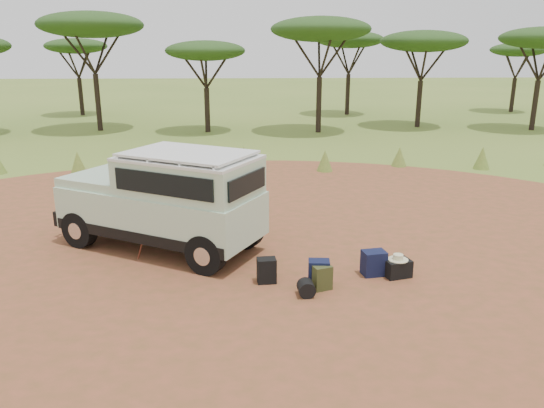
{
  "coord_description": "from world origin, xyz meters",
  "views": [
    {
      "loc": [
        0.11,
        -10.78,
        4.45
      ],
      "look_at": [
        0.67,
        0.82,
        1.0
      ],
      "focal_mm": 35.0,
      "sensor_mm": 36.0,
      "label": 1
    }
  ],
  "objects_px": {
    "backpack_navy": "(319,273)",
    "duffel_navy": "(374,263)",
    "walking_staff": "(145,231)",
    "hard_case": "(397,268)",
    "backpack_black": "(267,271)",
    "safari_vehicle": "(166,202)",
    "backpack_olive": "(322,278)"
  },
  "relations": [
    {
      "from": "backpack_navy",
      "to": "backpack_black",
      "type": "bearing_deg",
      "value": 174.14
    },
    {
      "from": "walking_staff",
      "to": "backpack_navy",
      "type": "xyz_separation_m",
      "value": [
        3.54,
        -1.44,
        -0.42
      ]
    },
    {
      "from": "backpack_black",
      "to": "hard_case",
      "type": "relative_size",
      "value": 0.98
    },
    {
      "from": "backpack_navy",
      "to": "duffel_navy",
      "type": "xyz_separation_m",
      "value": [
        1.18,
        0.45,
        -0.01
      ]
    },
    {
      "from": "hard_case",
      "to": "backpack_navy",
      "type": "bearing_deg",
      "value": 176.37
    },
    {
      "from": "walking_staff",
      "to": "duffel_navy",
      "type": "relative_size",
      "value": 2.82
    },
    {
      "from": "safari_vehicle",
      "to": "backpack_black",
      "type": "height_order",
      "value": "safari_vehicle"
    },
    {
      "from": "backpack_navy",
      "to": "backpack_olive",
      "type": "relative_size",
      "value": 1.1
    },
    {
      "from": "safari_vehicle",
      "to": "duffel_navy",
      "type": "bearing_deg",
      "value": 7.82
    },
    {
      "from": "walking_staff",
      "to": "backpack_black",
      "type": "relative_size",
      "value": 2.88
    },
    {
      "from": "walking_staff",
      "to": "backpack_black",
      "type": "bearing_deg",
      "value": -94.49
    },
    {
      "from": "walking_staff",
      "to": "duffel_navy",
      "type": "distance_m",
      "value": 4.84
    },
    {
      "from": "walking_staff",
      "to": "hard_case",
      "type": "height_order",
      "value": "walking_staff"
    },
    {
      "from": "walking_staff",
      "to": "backpack_olive",
      "type": "xyz_separation_m",
      "value": [
        3.58,
        -1.6,
        -0.45
      ]
    },
    {
      "from": "walking_staff",
      "to": "duffel_navy",
      "type": "bearing_deg",
      "value": -80.26
    },
    {
      "from": "safari_vehicle",
      "to": "backpack_black",
      "type": "distance_m",
      "value": 3.05
    },
    {
      "from": "safari_vehicle",
      "to": "duffel_navy",
      "type": "distance_m",
      "value": 4.76
    },
    {
      "from": "safari_vehicle",
      "to": "walking_staff",
      "type": "height_order",
      "value": "safari_vehicle"
    },
    {
      "from": "backpack_olive",
      "to": "hard_case",
      "type": "distance_m",
      "value": 1.68
    },
    {
      "from": "walking_staff",
      "to": "hard_case",
      "type": "bearing_deg",
      "value": -80.39
    },
    {
      "from": "backpack_black",
      "to": "duffel_navy",
      "type": "height_order",
      "value": "duffel_navy"
    },
    {
      "from": "backpack_navy",
      "to": "duffel_navy",
      "type": "distance_m",
      "value": 1.26
    },
    {
      "from": "walking_staff",
      "to": "backpack_black",
      "type": "xyz_separation_m",
      "value": [
        2.54,
        -1.24,
        -0.44
      ]
    },
    {
      "from": "walking_staff",
      "to": "safari_vehicle",
      "type": "bearing_deg",
      "value": -5.29
    },
    {
      "from": "backpack_black",
      "to": "duffel_navy",
      "type": "distance_m",
      "value": 2.19
    },
    {
      "from": "duffel_navy",
      "to": "hard_case",
      "type": "relative_size",
      "value": 1.01
    },
    {
      "from": "backpack_black",
      "to": "hard_case",
      "type": "distance_m",
      "value": 2.64
    },
    {
      "from": "walking_staff",
      "to": "backpack_olive",
      "type": "relative_size",
      "value": 3.01
    },
    {
      "from": "backpack_black",
      "to": "duffel_navy",
      "type": "xyz_separation_m",
      "value": [
        2.18,
        0.26,
        0.01
      ]
    },
    {
      "from": "safari_vehicle",
      "to": "backpack_black",
      "type": "bearing_deg",
      "value": -12.67
    },
    {
      "from": "backpack_black",
      "to": "walking_staff",
      "type": "bearing_deg",
      "value": 148.42
    },
    {
      "from": "walking_staff",
      "to": "backpack_navy",
      "type": "relative_size",
      "value": 2.74
    }
  ]
}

